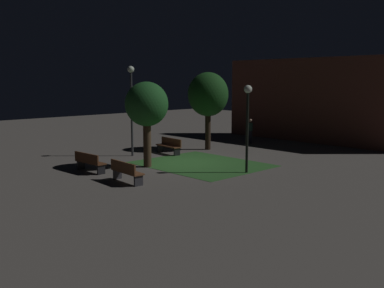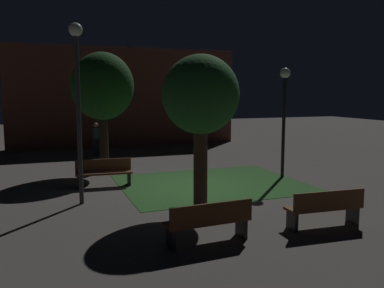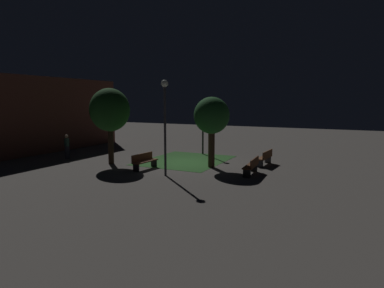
% 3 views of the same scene
% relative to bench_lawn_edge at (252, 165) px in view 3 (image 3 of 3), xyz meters
% --- Properties ---
extents(ground_plane, '(60.00, 60.00, 0.00)m').
position_rel_bench_lawn_edge_xyz_m(ground_plane, '(1.43, 4.71, -0.48)').
color(ground_plane, '#56514C').
extents(grass_lawn, '(6.02, 4.94, 0.01)m').
position_rel_bench_lawn_edge_xyz_m(grass_lawn, '(2.17, 5.01, -0.48)').
color(grass_lawn, '#2D6028').
rests_on(grass_lawn, ground).
extents(bench_lawn_edge, '(1.82, 0.58, 0.88)m').
position_rel_bench_lawn_edge_xyz_m(bench_lawn_edge, '(0.00, 0.00, 0.00)').
color(bench_lawn_edge, '#512D19').
rests_on(bench_lawn_edge, ground).
extents(bench_front_right, '(1.82, 0.58, 0.88)m').
position_rel_bench_lawn_edge_xyz_m(bench_front_right, '(2.86, -0.00, 0.00)').
color(bench_front_right, brown).
rests_on(bench_front_right, ground).
extents(bench_back_row, '(1.83, 0.62, 0.88)m').
position_rel_bench_lawn_edge_xyz_m(bench_back_row, '(-1.28, 5.85, 0.00)').
color(bench_back_row, brown).
rests_on(bench_back_row, ground).
extents(tree_right_canopy, '(2.39, 2.39, 4.58)m').
position_rel_bench_lawn_edge_xyz_m(tree_right_canopy, '(-0.88, 8.53, 2.76)').
color(tree_right_canopy, '#2D2116').
rests_on(tree_right_canopy, ground).
extents(tree_tall_center, '(2.04, 2.04, 4.05)m').
position_rel_bench_lawn_edge_xyz_m(tree_tall_center, '(0.85, 2.65, 2.45)').
color(tree_tall_center, '#423021').
rests_on(tree_tall_center, ground).
extents(lamp_post_plaza_east, '(0.36, 0.36, 4.86)m').
position_rel_bench_lawn_edge_xyz_m(lamp_post_plaza_east, '(-2.16, 3.94, 2.79)').
color(lamp_post_plaza_east, '#333338').
rests_on(lamp_post_plaza_east, ground).
extents(lamp_post_path_center, '(0.36, 0.36, 3.90)m').
position_rel_bench_lawn_edge_xyz_m(lamp_post_path_center, '(4.97, 5.04, 2.23)').
color(lamp_post_path_center, black).
rests_on(lamp_post_path_center, ground).
extents(pedestrian, '(0.34, 0.33, 1.61)m').
position_rel_bench_lawn_edge_xyz_m(pedestrian, '(-0.73, 12.34, 0.37)').
color(pedestrian, black).
rests_on(pedestrian, ground).
extents(building_wall_backdrop, '(12.87, 0.80, 5.55)m').
position_rel_bench_lawn_edge_xyz_m(building_wall_backdrop, '(1.44, 15.73, 2.30)').
color(building_wall_backdrop, brown).
rests_on(building_wall_backdrop, ground).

